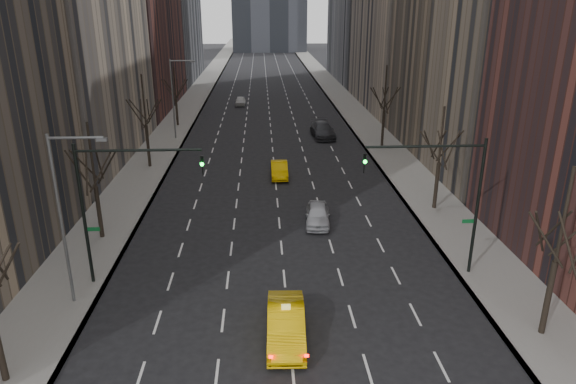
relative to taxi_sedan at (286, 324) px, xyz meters
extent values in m
cube|color=slate|center=(-12.07, 63.68, -0.74)|extent=(4.50, 320.00, 0.15)
cube|color=slate|center=(12.43, 63.68, -0.74)|extent=(4.50, 320.00, 0.15)
cylinder|color=black|center=(-11.01, -2.03, 4.34)|extent=(1.74, 0.72, 2.52)
cylinder|color=black|center=(-11.82, 11.68, 1.12)|extent=(0.28, 0.28, 3.57)
cylinder|color=black|center=(-11.82, 11.68, 5.03)|extent=(0.16, 0.16, 4.25)
cylinder|color=black|center=(-11.67, 12.52, 4.13)|extent=(0.42, 1.80, 2.52)
cylinder|color=black|center=(-11.01, 11.97, 4.13)|extent=(1.74, 0.72, 2.52)
cylinder|color=black|center=(-11.16, 11.12, 4.13)|extent=(1.46, 1.25, 2.52)
cylinder|color=black|center=(-11.97, 10.83, 4.13)|extent=(0.42, 1.80, 2.52)
cylinder|color=black|center=(-12.63, 11.38, 4.13)|extent=(1.74, 0.72, 2.52)
cylinder|color=black|center=(-12.48, 12.23, 4.13)|extent=(1.46, 1.25, 2.52)
cylinder|color=black|center=(-11.82, 27.68, 1.33)|extent=(0.28, 0.28, 3.99)
cylinder|color=black|center=(-11.82, 27.68, 5.70)|extent=(0.16, 0.16, 4.75)
cylinder|color=black|center=(-11.67, 28.52, 4.55)|extent=(0.42, 1.80, 2.52)
cylinder|color=black|center=(-11.01, 27.97, 4.55)|extent=(1.74, 0.72, 2.52)
cylinder|color=black|center=(-11.16, 27.12, 4.55)|extent=(1.46, 1.25, 2.52)
cylinder|color=black|center=(-11.97, 26.83, 4.55)|extent=(0.42, 1.80, 2.52)
cylinder|color=black|center=(-12.63, 27.38, 4.55)|extent=(1.74, 0.72, 2.52)
cylinder|color=black|center=(-12.48, 28.23, 4.55)|extent=(1.46, 1.25, 2.52)
cylinder|color=black|center=(-11.82, 45.68, 1.01)|extent=(0.28, 0.28, 3.36)
cylinder|color=black|center=(-11.82, 45.68, 4.69)|extent=(0.16, 0.16, 4.00)
cylinder|color=black|center=(-11.67, 46.52, 3.92)|extent=(0.42, 1.80, 2.52)
cylinder|color=black|center=(-11.01, 45.97, 3.92)|extent=(1.74, 0.72, 2.52)
cylinder|color=black|center=(-11.16, 45.12, 3.92)|extent=(1.46, 1.25, 2.52)
cylinder|color=black|center=(-11.97, 44.83, 3.92)|extent=(0.42, 1.80, 2.52)
cylinder|color=black|center=(-12.63, 45.38, 3.92)|extent=(1.74, 0.72, 2.52)
cylinder|color=black|center=(-12.48, 46.23, 3.92)|extent=(1.46, 1.25, 2.52)
cylinder|color=black|center=(12.18, -0.32, 1.22)|extent=(0.28, 0.28, 3.78)
cylinder|color=black|center=(12.18, -0.32, 5.36)|extent=(0.16, 0.16, 4.50)
cylinder|color=black|center=(12.33, 0.52, 4.34)|extent=(0.42, 1.80, 2.52)
cylinder|color=black|center=(12.99, -0.03, 4.34)|extent=(1.74, 0.72, 2.52)
cylinder|color=black|center=(12.03, -1.17, 4.34)|extent=(0.42, 1.80, 2.52)
cylinder|color=black|center=(11.37, -0.62, 4.34)|extent=(1.74, 0.72, 2.52)
cylinder|color=black|center=(11.52, 0.23, 4.34)|extent=(1.46, 1.25, 2.52)
cylinder|color=black|center=(12.18, 15.68, 1.12)|extent=(0.28, 0.28, 3.57)
cylinder|color=black|center=(12.18, 15.68, 5.03)|extent=(0.16, 0.16, 4.25)
cylinder|color=black|center=(12.33, 16.52, 4.13)|extent=(0.42, 1.80, 2.52)
cylinder|color=black|center=(12.99, 15.97, 4.13)|extent=(1.74, 0.72, 2.52)
cylinder|color=black|center=(12.84, 15.12, 4.13)|extent=(1.46, 1.25, 2.52)
cylinder|color=black|center=(12.03, 14.83, 4.13)|extent=(0.42, 1.80, 2.52)
cylinder|color=black|center=(11.37, 15.38, 4.13)|extent=(1.74, 0.72, 2.52)
cylinder|color=black|center=(11.52, 16.23, 4.13)|extent=(1.46, 1.25, 2.52)
cylinder|color=black|center=(12.18, 33.68, 1.33)|extent=(0.28, 0.28, 3.99)
cylinder|color=black|center=(12.18, 33.68, 5.70)|extent=(0.16, 0.16, 4.75)
cylinder|color=black|center=(12.33, 34.52, 4.55)|extent=(0.42, 1.80, 2.52)
cylinder|color=black|center=(12.99, 33.97, 4.55)|extent=(1.74, 0.72, 2.52)
cylinder|color=black|center=(12.84, 33.12, 4.55)|extent=(1.46, 1.25, 2.52)
cylinder|color=black|center=(12.03, 32.83, 4.55)|extent=(0.42, 1.80, 2.52)
cylinder|color=black|center=(11.37, 33.38, 4.55)|extent=(1.74, 0.72, 2.52)
cylinder|color=black|center=(11.52, 34.23, 4.55)|extent=(1.46, 1.25, 2.52)
cylinder|color=black|center=(-10.62, 5.68, 3.33)|extent=(0.18, 0.18, 8.00)
cylinder|color=black|center=(-7.37, 5.68, 6.93)|extent=(6.50, 0.14, 0.14)
imported|color=black|center=(-4.12, 5.68, 6.03)|extent=(0.18, 0.22, 1.10)
sphere|color=#0CFF33|center=(-4.12, 5.50, 6.18)|extent=(0.20, 0.20, 0.20)
cube|color=#0C5926|center=(-10.22, 5.68, 2.53)|extent=(0.70, 0.04, 0.22)
cylinder|color=black|center=(10.98, 5.68, 3.33)|extent=(0.18, 0.18, 8.00)
cylinder|color=black|center=(7.73, 5.68, 6.93)|extent=(6.50, 0.14, 0.14)
imported|color=black|center=(4.48, 5.68, 6.03)|extent=(0.18, 0.22, 1.10)
sphere|color=#0CFF33|center=(4.48, 5.50, 6.18)|extent=(0.20, 0.20, 0.20)
cube|color=#0C5926|center=(10.58, 5.68, 2.53)|extent=(0.70, 0.04, 0.22)
cylinder|color=slate|center=(-11.02, 3.68, 3.83)|extent=(0.16, 0.16, 9.00)
cylinder|color=slate|center=(-9.72, 3.68, 8.13)|extent=(2.60, 0.14, 0.14)
cube|color=slate|center=(-8.52, 3.68, 8.03)|extent=(0.50, 0.22, 0.15)
cylinder|color=slate|center=(-11.02, 38.68, 3.83)|extent=(0.16, 0.16, 9.00)
cylinder|color=slate|center=(-9.72, 38.68, 8.13)|extent=(2.60, 0.14, 0.14)
cube|color=slate|center=(-8.52, 38.68, 8.03)|extent=(0.50, 0.22, 0.15)
imported|color=#EEB705|center=(0.00, 0.00, 0.00)|extent=(1.88, 5.01, 1.64)
imported|color=#ABADB4|center=(2.92, 13.38, -0.10)|extent=(2.10, 4.37, 1.44)
imported|color=#F1B705|center=(0.57, 24.19, -0.12)|extent=(1.49, 4.26, 1.40)
imported|color=#2E2F33|center=(6.24, 38.83, 0.04)|extent=(2.76, 6.06, 1.72)
imported|color=silver|center=(-4.21, 59.90, -0.16)|extent=(1.58, 3.89, 1.32)
camera|label=1|loc=(-0.97, -20.31, 14.03)|focal=32.00mm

